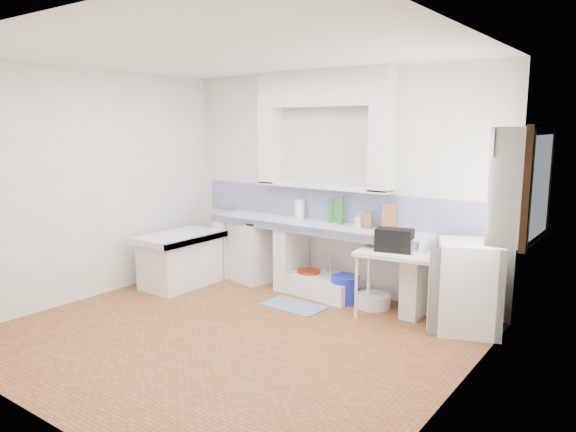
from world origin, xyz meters
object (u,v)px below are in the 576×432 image
Objects in this scene: side_table at (397,286)px; stove at (255,251)px; sink at (323,287)px; fridge at (469,287)px.

stove is at bearing 165.63° from side_table.
fridge is (1.84, -0.10, 0.36)m from sink.
stove is at bearing 154.98° from fridge.
side_table is (1.10, -0.21, 0.27)m from sink.
fridge is (2.99, -0.14, 0.06)m from stove.
stove is 0.91× the size of side_table.
stove is 2.99m from fridge.
side_table is 0.96× the size of fridge.
fridge is at bearing 2.91° from sink.
stove is 1.19m from sink.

